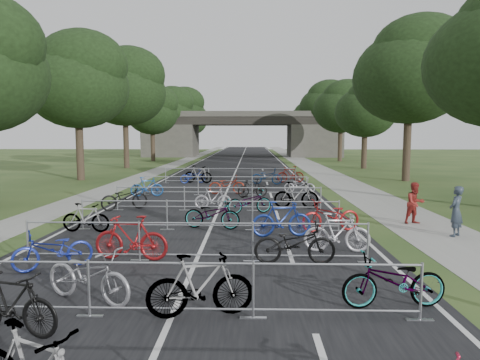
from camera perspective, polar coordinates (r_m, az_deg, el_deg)
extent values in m
cube|color=black|center=(54.16, -0.03, 2.41)|extent=(11.00, 140.00, 0.01)
cube|color=gray|center=(54.53, 8.41, 2.37)|extent=(3.00, 140.00, 0.01)
cube|color=gray|center=(54.88, -7.89, 2.40)|extent=(2.00, 140.00, 0.01)
cube|color=silver|center=(54.16, -0.03, 2.40)|extent=(0.12, 140.00, 0.00)
cube|color=#43413C|center=(70.25, -9.15, 5.19)|extent=(8.00, 8.00, 5.00)
cube|color=#43413C|center=(69.76, 9.84, 5.17)|extent=(8.00, 8.00, 5.00)
cube|color=black|center=(69.08, 0.31, 7.83)|extent=(30.00, 8.00, 1.20)
cube|color=#43413C|center=(65.33, 0.24, 8.81)|extent=(30.00, 0.40, 0.90)
cube|color=#43413C|center=(72.92, 0.38, 8.52)|extent=(30.00, 0.40, 0.90)
cylinder|color=#33261C|center=(34.58, -20.57, 3.90)|extent=(0.56, 0.56, 4.72)
ellipsoid|color=black|center=(34.75, -20.86, 11.55)|extent=(7.56, 7.56, 6.20)
sphere|color=black|center=(34.26, -20.33, 14.21)|extent=(6.05, 6.05, 6.05)
sphere|color=black|center=(35.32, -21.25, 9.90)|extent=(4.91, 4.91, 4.91)
cylinder|color=#33261C|center=(34.04, 21.36, 4.17)|extent=(0.56, 0.56, 5.11)
ellipsoid|color=black|center=(34.29, 21.69, 12.56)|extent=(8.18, 8.18, 6.70)
sphere|color=black|center=(34.27, 23.07, 15.28)|extent=(6.54, 6.54, 6.54)
sphere|color=black|center=(34.49, 20.54, 10.85)|extent=(5.31, 5.31, 5.31)
cylinder|color=#33261C|center=(45.92, -14.95, 4.83)|extent=(0.56, 0.56, 5.25)
ellipsoid|color=black|center=(46.12, -15.12, 11.24)|extent=(8.40, 8.40, 6.89)
sphere|color=black|center=(45.66, -14.62, 13.43)|extent=(6.72, 6.72, 6.72)
sphere|color=black|center=(46.65, -15.50, 9.87)|extent=(5.46, 5.46, 5.46)
cylinder|color=#33261C|center=(45.53, 16.22, 3.91)|extent=(0.56, 0.56, 3.85)
ellipsoid|color=black|center=(45.57, 16.36, 8.65)|extent=(6.16, 6.16, 5.05)
sphere|color=black|center=(45.32, 17.32, 10.20)|extent=(4.93, 4.93, 4.93)
sphere|color=black|center=(45.90, 15.57, 7.69)|extent=(4.00, 4.00, 4.00)
cylinder|color=#33261C|center=(57.53, -11.54, 4.59)|extent=(0.56, 0.56, 4.20)
ellipsoid|color=black|center=(57.59, -11.63, 8.68)|extent=(6.72, 6.72, 5.51)
sphere|color=black|center=(57.05, -11.18, 10.07)|extent=(5.38, 5.38, 5.38)
sphere|color=black|center=(58.15, -11.98, 7.82)|extent=(4.37, 4.37, 4.37)
cylinder|color=#33261C|center=(57.21, 13.20, 4.68)|extent=(0.56, 0.56, 4.48)
ellipsoid|color=black|center=(57.29, 13.30, 9.08)|extent=(7.17, 7.17, 5.88)
sphere|color=black|center=(57.03, 14.04, 10.52)|extent=(5.73, 5.73, 5.73)
sphere|color=black|center=(57.64, 12.69, 8.18)|extent=(4.66, 4.66, 4.66)
cylinder|color=#33261C|center=(69.27, -9.30, 5.07)|extent=(0.56, 0.56, 4.72)
ellipsoid|color=black|center=(69.35, -9.36, 8.89)|extent=(7.56, 7.56, 6.20)
sphere|color=black|center=(68.85, -8.97, 10.18)|extent=(6.05, 6.05, 6.05)
sphere|color=black|center=(69.90, -9.68, 8.09)|extent=(4.91, 4.91, 4.91)
cylinder|color=#33261C|center=(69.00, 11.19, 5.19)|extent=(0.56, 0.56, 5.11)
ellipsoid|color=black|center=(69.12, 11.28, 9.34)|extent=(8.18, 8.18, 6.70)
sphere|color=black|center=(68.85, 11.88, 10.71)|extent=(6.54, 6.54, 6.54)
sphere|color=black|center=(69.48, 10.78, 8.49)|extent=(5.31, 5.31, 5.31)
cylinder|color=#33261C|center=(81.08, -7.71, 5.40)|extent=(0.56, 0.56, 5.25)
ellipsoid|color=black|center=(81.20, -7.76, 9.03)|extent=(8.40, 8.40, 6.89)
sphere|color=black|center=(80.72, -7.41, 10.25)|extent=(6.72, 6.72, 6.72)
sphere|color=black|center=(81.72, -8.04, 8.27)|extent=(5.46, 5.46, 5.46)
cylinder|color=#33261C|center=(80.87, 9.76, 4.87)|extent=(0.56, 0.56, 3.85)
ellipsoid|color=black|center=(80.89, 9.81, 7.54)|extent=(6.16, 6.16, 5.05)
sphere|color=black|center=(80.52, 10.31, 8.42)|extent=(4.93, 4.93, 4.93)
sphere|color=black|center=(81.29, 9.40, 7.00)|extent=(4.00, 4.00, 4.00)
cylinder|color=#33261C|center=(92.95, -6.51, 5.16)|extent=(0.56, 0.56, 4.20)
ellipsoid|color=black|center=(92.99, -6.54, 7.70)|extent=(6.72, 6.72, 5.51)
sphere|color=black|center=(92.46, -6.22, 8.55)|extent=(5.38, 5.38, 5.38)
sphere|color=black|center=(93.53, -6.80, 7.17)|extent=(4.37, 4.37, 4.37)
cylinder|color=#33261C|center=(92.75, 8.71, 5.22)|extent=(0.56, 0.56, 4.48)
ellipsoid|color=black|center=(92.80, 8.76, 7.93)|extent=(7.17, 7.17, 5.88)
sphere|color=black|center=(92.45, 9.18, 8.82)|extent=(5.73, 5.73, 5.73)
sphere|color=black|center=(93.21, 8.40, 7.37)|extent=(4.66, 4.66, 4.66)
cylinder|color=#ADAFB5|center=(8.12, -9.29, -10.88)|extent=(9.20, 0.04, 0.04)
cylinder|color=#ADAFB5|center=(8.42, -9.19, -16.56)|extent=(9.20, 0.04, 0.04)
cylinder|color=#ADAFB5|center=(8.69, -19.50, -13.48)|extent=(0.05, 0.05, 1.10)
cube|color=#ADAFB5|center=(8.88, -19.38, -16.75)|extent=(0.50, 0.08, 0.03)
cylinder|color=#ADAFB5|center=(8.15, 1.78, -14.47)|extent=(0.05, 0.05, 1.10)
cube|color=#ADAFB5|center=(8.35, 1.76, -17.91)|extent=(0.50, 0.08, 0.03)
cylinder|color=#ADAFB5|center=(8.72, 22.99, -13.56)|extent=(0.05, 0.05, 1.10)
cube|color=#ADAFB5|center=(8.91, 22.85, -16.81)|extent=(0.50, 0.08, 0.03)
cylinder|color=#ADAFB5|center=(11.57, -5.94, -5.74)|extent=(9.20, 0.04, 0.04)
cylinder|color=#ADAFB5|center=(11.78, -5.89, -9.89)|extent=(9.20, 0.04, 0.04)
cylinder|color=#ADAFB5|center=(13.09, -26.47, -7.20)|extent=(0.05, 0.05, 1.10)
cube|color=#ADAFB5|center=(13.22, -26.36, -9.46)|extent=(0.50, 0.08, 0.03)
cylinder|color=#ADAFB5|center=(11.98, -13.28, -7.92)|extent=(0.05, 0.05, 1.10)
cube|color=#ADAFB5|center=(12.11, -13.21, -10.38)|extent=(0.50, 0.08, 0.03)
cylinder|color=#ADAFB5|center=(11.59, 1.71, -8.23)|extent=(0.05, 0.05, 1.10)
cube|color=#ADAFB5|center=(11.73, 1.70, -10.77)|extent=(0.50, 0.08, 0.03)
cylinder|color=#ADAFB5|center=(12.00, 16.67, -7.99)|extent=(0.05, 0.05, 1.10)
cube|color=#ADAFB5|center=(12.13, 16.59, -10.44)|extent=(0.50, 0.08, 0.03)
cylinder|color=#ADAFB5|center=(15.29, -4.09, -2.85)|extent=(9.20, 0.04, 0.04)
cylinder|color=#ADAFB5|center=(15.44, -4.06, -6.04)|extent=(9.20, 0.04, 0.04)
cylinder|color=#ADAFB5|center=(16.47, -20.26, -4.33)|extent=(0.05, 0.05, 1.10)
cube|color=#ADAFB5|center=(16.57, -20.19, -6.16)|extent=(0.50, 0.08, 0.03)
cylinder|color=#ADAFB5|center=(15.60, -9.71, -4.61)|extent=(0.05, 0.05, 1.10)
cube|color=#ADAFB5|center=(15.70, -9.67, -6.53)|extent=(0.50, 0.08, 0.03)
cylinder|color=#ADAFB5|center=(15.30, 1.67, -4.73)|extent=(0.05, 0.05, 1.10)
cube|color=#ADAFB5|center=(15.41, 1.67, -6.69)|extent=(0.50, 0.08, 0.03)
cylinder|color=#ADAFB5|center=(15.61, 13.04, -4.67)|extent=(0.05, 0.05, 1.10)
cube|color=#ADAFB5|center=(15.72, 12.99, -6.59)|extent=(0.50, 0.08, 0.03)
cylinder|color=#ADAFB5|center=(19.23, -2.92, -1.02)|extent=(9.20, 0.04, 0.04)
cylinder|color=#ADAFB5|center=(19.36, -2.91, -3.58)|extent=(9.20, 0.04, 0.04)
cylinder|color=#ADAFB5|center=(20.19, -16.06, -2.35)|extent=(0.05, 0.05, 1.10)
cube|color=#ADAFB5|center=(20.27, -16.01, -3.84)|extent=(0.50, 0.08, 0.03)
cylinder|color=#ADAFB5|center=(19.48, -7.42, -2.46)|extent=(0.05, 0.05, 1.10)
cube|color=#ADAFB5|center=(19.57, -7.40, -4.01)|extent=(0.50, 0.08, 0.03)
cylinder|color=#ADAFB5|center=(19.24, 1.65, -2.51)|extent=(0.05, 0.05, 1.10)
cube|color=#ADAFB5|center=(19.33, 1.64, -4.08)|extent=(0.50, 0.08, 0.03)
cylinder|color=#ADAFB5|center=(19.49, 10.71, -2.51)|extent=(0.05, 0.05, 1.10)
cube|color=#ADAFB5|center=(19.58, 10.68, -4.06)|extent=(0.50, 0.08, 0.03)
cylinder|color=#ADAFB5|center=(24.19, -2.00, 0.43)|extent=(9.20, 0.04, 0.04)
cylinder|color=#ADAFB5|center=(24.29, -1.99, -1.62)|extent=(9.20, 0.04, 0.04)
cylinder|color=#ADAFB5|center=(24.96, -12.60, -0.70)|extent=(0.05, 0.05, 1.10)
cube|color=#ADAFB5|center=(25.02, -12.57, -1.91)|extent=(0.50, 0.08, 0.03)
cylinder|color=#ADAFB5|center=(24.39, -5.59, -0.73)|extent=(0.05, 0.05, 1.10)
cube|color=#ADAFB5|center=(24.46, -5.58, -1.98)|extent=(0.50, 0.08, 0.03)
cylinder|color=#ADAFB5|center=(24.20, 1.63, -0.76)|extent=(0.05, 0.05, 1.10)
cube|color=#ADAFB5|center=(24.27, 1.63, -2.02)|extent=(0.50, 0.08, 0.03)
cylinder|color=#ADAFB5|center=(24.40, 8.85, -0.78)|extent=(0.05, 0.05, 1.10)
cube|color=#ADAFB5|center=(24.47, 8.83, -2.02)|extent=(0.50, 0.08, 0.03)
cylinder|color=#ADAFB5|center=(30.16, -1.30, 1.53)|extent=(9.20, 0.04, 0.04)
cylinder|color=#ADAFB5|center=(30.24, -1.29, -0.11)|extent=(9.20, 0.04, 0.04)
cylinder|color=#ADAFB5|center=(30.78, -9.88, 0.60)|extent=(0.05, 0.05, 1.10)
cube|color=#ADAFB5|center=(30.83, -9.86, -0.39)|extent=(0.50, 0.08, 0.03)
cylinder|color=#ADAFB5|center=(30.32, -4.19, 0.59)|extent=(0.05, 0.05, 1.10)
cube|color=#ADAFB5|center=(30.37, -4.18, -0.41)|extent=(0.50, 0.08, 0.03)
cylinder|color=#ADAFB5|center=(30.17, 1.62, 0.58)|extent=(0.05, 0.05, 1.10)
cube|color=#ADAFB5|center=(30.22, 1.61, -0.43)|extent=(0.50, 0.08, 0.03)
cylinder|color=#ADAFB5|center=(30.33, 7.42, 0.56)|extent=(0.05, 0.05, 1.10)
cube|color=#ADAFB5|center=(30.38, 7.41, -0.44)|extent=(0.50, 0.08, 0.03)
imported|color=black|center=(8.46, -28.18, -14.33)|extent=(1.93, 0.98, 1.12)
imported|color=#96969D|center=(9.41, -19.56, -11.88)|extent=(2.27, 1.55, 1.13)
imported|color=#ADAFB5|center=(8.23, -5.31, -13.86)|extent=(2.09, 0.97, 1.21)
imported|color=#ADAFB5|center=(9.11, 19.89, -12.60)|extent=(2.14, 0.93, 1.09)
imported|color=navy|center=(11.93, -23.65, -8.54)|extent=(2.00, 1.59, 1.02)
imported|color=maroon|center=(12.05, -14.33, -7.52)|extent=(2.11, 0.80, 1.24)
imported|color=black|center=(11.46, 7.30, -8.39)|extent=(2.14, 0.76, 1.12)
imported|color=#BAB9C1|center=(12.77, 12.84, -6.90)|extent=(1.94, 0.60, 1.16)
imported|color=#ADAFB5|center=(15.95, -19.86, -4.79)|extent=(1.73, 0.59, 1.02)
imported|color=#ADAFB5|center=(15.58, -3.74, -4.58)|extent=(2.15, 1.05, 1.08)
imported|color=navy|center=(14.37, 5.56, -5.23)|extent=(2.08, 0.84, 1.21)
imported|color=maroon|center=(15.42, 12.05, -4.71)|extent=(2.29, 1.31, 1.14)
imported|color=black|center=(20.17, -15.16, -2.31)|extent=(2.19, 1.75, 1.11)
imported|color=#ABAAB2|center=(19.62, -3.63, -2.48)|extent=(1.71, 0.53, 1.02)
imported|color=#ADAFB5|center=(18.57, 1.24, -2.91)|extent=(2.11, 1.29, 1.05)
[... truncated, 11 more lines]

